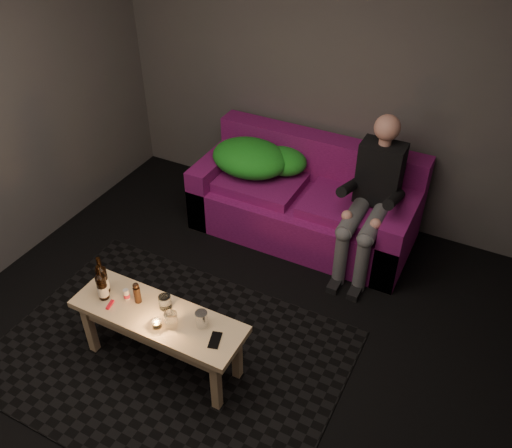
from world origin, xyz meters
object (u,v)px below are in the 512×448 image
at_px(sofa, 306,202).
at_px(person, 372,195).
at_px(coffee_table, 159,323).
at_px(steel_cup, 202,319).
at_px(beer_bottle_a, 102,279).
at_px(beer_bottle_b, 102,286).

height_order(sofa, person, person).
xyz_separation_m(coffee_table, steel_cup, (0.30, 0.05, 0.14)).
bearing_deg(steel_cup, beer_bottle_a, -176.99).
height_order(sofa, beer_bottle_b, sofa).
distance_m(beer_bottle_a, steel_cup, 0.73).
bearing_deg(sofa, coffee_table, -98.18).
height_order(coffee_table, steel_cup, steel_cup).
xyz_separation_m(beer_bottle_a, beer_bottle_b, (0.04, -0.05, -0.01)).
height_order(coffee_table, beer_bottle_a, beer_bottle_a).
bearing_deg(person, coffee_table, -117.31).
bearing_deg(beer_bottle_b, coffee_table, 5.34).
height_order(sofa, steel_cup, sofa).
height_order(person, steel_cup, person).
distance_m(coffee_table, beer_bottle_b, 0.44).
height_order(sofa, beer_bottle_a, sofa).
distance_m(person, steel_cup, 1.70).
xyz_separation_m(sofa, coffee_table, (-0.26, -1.80, 0.10)).
height_order(beer_bottle_a, steel_cup, beer_bottle_a).
bearing_deg(steel_cup, sofa, 91.23).
distance_m(sofa, beer_bottle_a, 1.94).
xyz_separation_m(person, beer_bottle_a, (-1.28, -1.64, -0.07)).
relative_size(person, coffee_table, 1.08).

